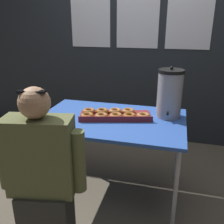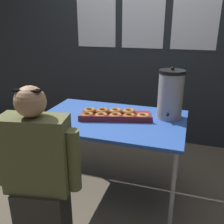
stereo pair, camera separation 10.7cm
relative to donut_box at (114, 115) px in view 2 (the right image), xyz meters
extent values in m
plane|color=brown|center=(-0.01, -0.04, -0.77)|extent=(12.00, 12.00, 0.00)
cube|color=#23282D|center=(-0.01, 1.26, 0.62)|extent=(6.00, 0.10, 2.78)
cube|color=white|center=(-0.62, 1.21, 0.82)|extent=(0.52, 0.01, 0.73)
cube|color=white|center=(-0.01, 1.21, 0.82)|extent=(0.52, 0.01, 0.73)
cube|color=white|center=(0.60, 1.21, 0.82)|extent=(0.52, 0.01, 0.73)
cube|color=#2D56B2|center=(-0.01, -0.04, -0.04)|extent=(1.28, 0.83, 0.03)
cylinder|color=#ADADB2|center=(-0.60, -0.41, -0.41)|extent=(0.03, 0.03, 0.72)
cylinder|color=#ADADB2|center=(0.58, -0.41, -0.41)|extent=(0.03, 0.03, 0.72)
cylinder|color=#ADADB2|center=(-0.60, 0.33, -0.41)|extent=(0.03, 0.03, 0.72)
cylinder|color=#ADADB2|center=(0.58, 0.33, -0.41)|extent=(0.03, 0.03, 0.72)
cube|color=maroon|center=(0.01, 0.01, -0.02)|extent=(0.67, 0.42, 0.02)
cube|color=maroon|center=(0.05, -0.11, 0.01)|extent=(0.61, 0.17, 0.04)
torus|color=brown|center=(-0.21, -0.11, 0.01)|extent=(0.16, 0.16, 0.04)
torus|color=#9A5D2A|center=(-0.09, -0.08, 0.01)|extent=(0.15, 0.15, 0.04)
torus|color=#965926|center=(0.03, -0.05, 0.01)|extent=(0.12, 0.12, 0.04)
torus|color=brown|center=(0.15, -0.02, 0.01)|extent=(0.15, 0.15, 0.04)
torus|color=#A16431|center=(0.26, 0.02, 0.01)|extent=(0.16, 0.16, 0.04)
torus|color=#9A5D2A|center=(-0.23, 0.01, 0.01)|extent=(0.13, 0.13, 0.04)
torus|color=#925522|center=(-0.12, 0.04, 0.01)|extent=(0.12, 0.12, 0.04)
torus|color=#9F622F|center=(0.00, 0.07, 0.01)|extent=(0.16, 0.16, 0.04)
torus|color=#9D602D|center=(0.11, 0.10, 0.01)|extent=(0.15, 0.15, 0.04)
cylinder|color=#939399|center=(0.47, 0.14, 0.17)|extent=(0.21, 0.21, 0.39)
cylinder|color=black|center=(0.47, 0.14, 0.38)|extent=(0.22, 0.22, 0.03)
sphere|color=black|center=(0.47, 0.14, 0.41)|extent=(0.03, 0.03, 0.03)
cylinder|color=black|center=(0.47, 0.03, 0.05)|extent=(0.02, 0.05, 0.02)
cube|color=black|center=(-0.47, -0.15, -0.02)|extent=(0.09, 0.14, 0.01)
cube|color=#2D333D|center=(-0.47, -0.15, -0.01)|extent=(0.08, 0.13, 0.00)
cube|color=#33332D|center=(-0.29, -0.76, -0.54)|extent=(0.39, 0.30, 0.47)
cube|color=#60663D|center=(-0.29, -0.76, -0.04)|extent=(0.46, 0.27, 0.53)
sphere|color=tan|center=(-0.29, -0.76, 0.32)|extent=(0.19, 0.19, 0.19)
cube|color=black|center=(-0.28, -0.78, 0.40)|extent=(0.17, 0.07, 0.01)
cylinder|color=#60663D|center=(-0.05, -0.72, -0.07)|extent=(0.10, 0.10, 0.42)
cylinder|color=#60663D|center=(-0.53, -0.81, -0.07)|extent=(0.10, 0.10, 0.42)
camera|label=1|loc=(0.52, -2.00, 0.78)|focal=40.00mm
camera|label=2|loc=(0.62, -1.97, 0.78)|focal=40.00mm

